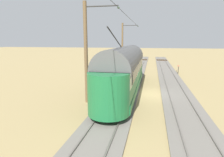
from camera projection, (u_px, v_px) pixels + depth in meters
name	position (u px, v px, depth m)	size (l,w,h in m)	color
ground_plane	(150.00, 94.00, 17.30)	(220.00, 220.00, 0.00)	#937F51
track_streetcar_siding	(177.00, 94.00, 17.10)	(2.80, 80.00, 0.18)	#666059
track_adjacent_siding	(125.00, 91.00, 18.08)	(2.80, 80.00, 0.18)	#666059
vintage_streetcar	(125.00, 69.00, 17.45)	(2.65, 15.67, 5.43)	#196033
catenary_pole_foreground	(123.00, 46.00, 31.26)	(2.70, 0.28, 7.64)	brown
catenary_pole_mid_near	(87.00, 52.00, 14.27)	(2.70, 0.28, 7.64)	brown
overhead_wire_run	(119.00, 9.00, 13.83)	(2.50, 39.45, 0.18)	black
switch_stand	(178.00, 69.00, 27.48)	(0.50, 0.30, 1.24)	black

